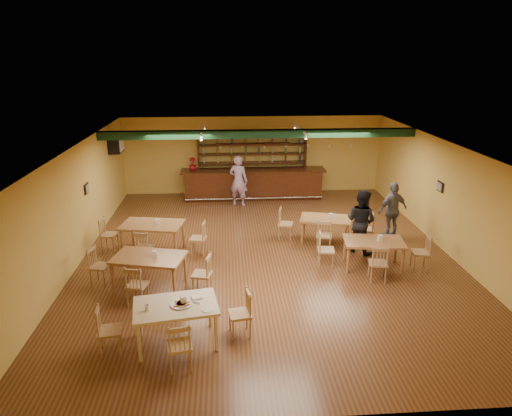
{
  "coord_description": "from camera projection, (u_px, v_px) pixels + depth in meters",
  "views": [
    {
      "loc": [
        -1.09,
        -11.45,
        5.27
      ],
      "look_at": [
        -0.25,
        0.6,
        1.15
      ],
      "focal_mm": 31.83,
      "sensor_mm": 36.0,
      "label": 1
    }
  ],
  "objects": [
    {
      "name": "floor",
      "position": [
        267.0,
        254.0,
        12.58
      ],
      "size": [
        12.0,
        12.0,
        0.0
      ],
      "primitive_type": "plane",
      "color": "#522B17",
      "rests_on": "ground"
    },
    {
      "name": "ceiling_beam",
      "position": [
        259.0,
        134.0,
        14.3
      ],
      "size": [
        10.0,
        0.3,
        0.25
      ],
      "primitive_type": "cube",
      "color": "black",
      "rests_on": "ceiling"
    },
    {
      "name": "track_rail_left",
      "position": [
        203.0,
        129.0,
        14.72
      ],
      "size": [
        0.05,
        2.5,
        0.05
      ],
      "primitive_type": "cube",
      "color": "white",
      "rests_on": "ceiling"
    },
    {
      "name": "track_rail_right",
      "position": [
        300.0,
        128.0,
        14.93
      ],
      "size": [
        0.05,
        2.5,
        0.05
      ],
      "primitive_type": "cube",
      "color": "white",
      "rests_on": "ceiling"
    },
    {
      "name": "ac_unit",
      "position": [
        116.0,
        144.0,
        15.47
      ],
      "size": [
        0.34,
        0.7,
        0.48
      ],
      "primitive_type": "cube",
      "color": "white",
      "rests_on": "wall_left"
    },
    {
      "name": "picture_left",
      "position": [
        87.0,
        189.0,
        12.65
      ],
      "size": [
        0.04,
        0.34,
        0.28
      ],
      "primitive_type": "cube",
      "color": "black",
      "rests_on": "wall_left"
    },
    {
      "name": "picture_right",
      "position": [
        440.0,
        187.0,
        12.83
      ],
      "size": [
        0.04,
        0.34,
        0.28
      ],
      "primitive_type": "cube",
      "color": "black",
      "rests_on": "wall_right"
    },
    {
      "name": "bar_counter",
      "position": [
        253.0,
        184.0,
        17.26
      ],
      "size": [
        5.43,
        0.85,
        1.13
      ],
      "primitive_type": "cube",
      "color": "#37190B",
      "rests_on": "ground"
    },
    {
      "name": "back_bar_hutch",
      "position": [
        252.0,
        165.0,
        17.67
      ],
      "size": [
        4.2,
        0.4,
        2.28
      ],
      "primitive_type": "cube",
      "color": "#37190B",
      "rests_on": "ground"
    },
    {
      "name": "poinsettia",
      "position": [
        192.0,
        164.0,
        16.85
      ],
      "size": [
        0.35,
        0.35,
        0.49
      ],
      "primitive_type": "imported",
      "rotation": [
        0.0,
        0.0,
        0.35
      ],
      "color": "maroon",
      "rests_on": "bar_counter"
    },
    {
      "name": "dining_table_a",
      "position": [
        153.0,
        238.0,
        12.61
      ],
      "size": [
        1.81,
        1.27,
        0.83
      ],
      "primitive_type": "cube",
      "rotation": [
        0.0,
        0.0,
        -0.18
      ],
      "color": "brown",
      "rests_on": "ground"
    },
    {
      "name": "dining_table_b",
      "position": [
        325.0,
        229.0,
        13.35
      ],
      "size": [
        1.61,
        1.2,
        0.72
      ],
      "primitive_type": "cube",
      "rotation": [
        0.0,
        0.0,
        -0.25
      ],
      "color": "brown",
      "rests_on": "ground"
    },
    {
      "name": "dining_table_c",
      "position": [
        150.0,
        272.0,
        10.65
      ],
      "size": [
        1.8,
        1.32,
        0.81
      ],
      "primitive_type": "cube",
      "rotation": [
        0.0,
        0.0,
        -0.23
      ],
      "color": "brown",
      "rests_on": "ground"
    },
    {
      "name": "dining_table_d",
      "position": [
        373.0,
        254.0,
        11.68
      ],
      "size": [
        1.61,
        1.1,
        0.75
      ],
      "primitive_type": "cube",
      "rotation": [
        0.0,
        0.0,
        -0.14
      ],
      "color": "brown",
      "rests_on": "ground"
    },
    {
      "name": "near_table",
      "position": [
        177.0,
        324.0,
        8.59
      ],
      "size": [
        1.68,
        1.23,
        0.83
      ],
      "primitive_type": "cube",
      "rotation": [
        0.0,
        0.0,
        0.16
      ],
      "color": "beige",
      "rests_on": "ground"
    },
    {
      "name": "pizza_tray",
      "position": [
        181.0,
        304.0,
        8.46
      ],
      "size": [
        0.55,
        0.55,
        0.01
      ],
      "primitive_type": "cylinder",
      "rotation": [
        0.0,
        0.0,
        0.52
      ],
      "color": "silver",
      "rests_on": "near_table"
    },
    {
      "name": "parmesan_shaker",
      "position": [
        147.0,
        308.0,
        8.25
      ],
      "size": [
        0.09,
        0.09,
        0.11
      ],
      "primitive_type": "cylinder",
      "rotation": [
        0.0,
        0.0,
        0.16
      ],
      "color": "#EAE5C6",
      "rests_on": "near_table"
    },
    {
      "name": "napkin_stack",
      "position": [
        197.0,
        297.0,
        8.69
      ],
      "size": [
        0.24,
        0.21,
        0.03
      ],
      "primitive_type": "cube",
      "rotation": [
        0.0,
        0.0,
        0.32
      ],
      "color": "white",
      "rests_on": "near_table"
    },
    {
      "name": "pizza_server",
      "position": [
        191.0,
        302.0,
        8.52
      ],
      "size": [
        0.33,
        0.19,
        0.0
      ],
      "primitive_type": "cube",
      "rotation": [
        0.0,
        0.0,
        -0.32
      ],
      "color": "silver",
      "rests_on": "pizza_tray"
    },
    {
      "name": "side_plate",
      "position": [
        208.0,
        310.0,
        8.29
      ],
      "size": [
        0.25,
        0.25,
        0.01
      ],
      "primitive_type": "cylinder",
      "rotation": [
        0.0,
        0.0,
        0.16
      ],
      "color": "white",
      "rests_on": "near_table"
    },
    {
      "name": "patron_bar",
      "position": [
        238.0,
        181.0,
        16.32
      ],
      "size": [
        0.79,
        0.66,
        1.86
      ],
      "primitive_type": "imported",
      "rotation": [
        0.0,
        0.0,
        2.77
      ],
      "color": "#91499F",
      "rests_on": "ground"
    },
    {
      "name": "patron_right_a",
      "position": [
        361.0,
        221.0,
        12.47
      ],
      "size": [
        1.1,
        1.1,
        1.8
      ],
      "primitive_type": "imported",
      "rotation": [
        0.0,
        0.0,
        2.34
      ],
      "color": "black",
      "rests_on": "ground"
    },
    {
      "name": "patron_right_b",
      "position": [
        393.0,
        210.0,
        13.49
      ],
      "size": [
        1.08,
        0.71,
        1.71
      ],
      "primitive_type": "imported",
      "rotation": [
        0.0,
        0.0,
        3.46
      ],
      "color": "slate",
      "rests_on": "ground"
    }
  ]
}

